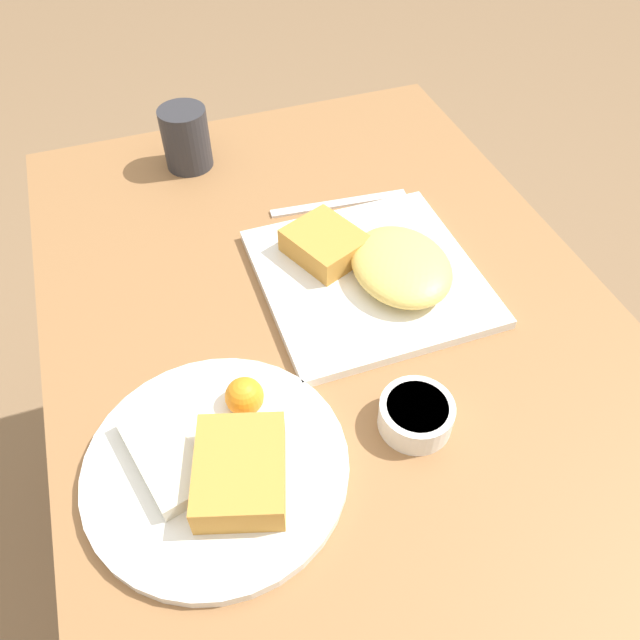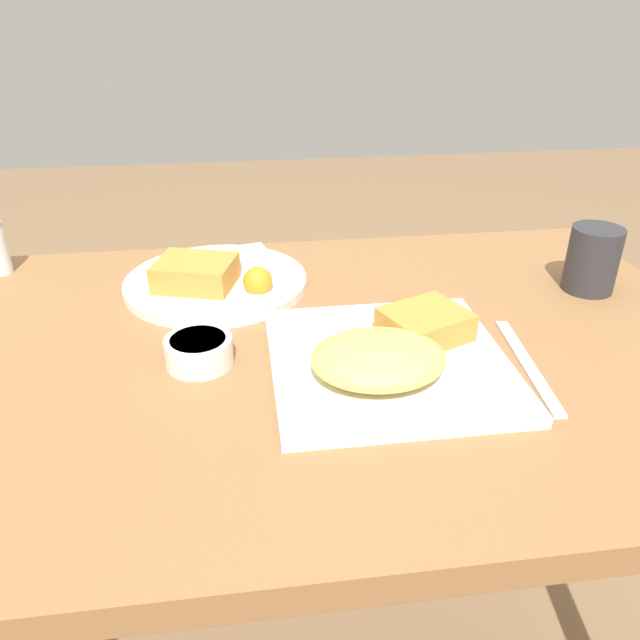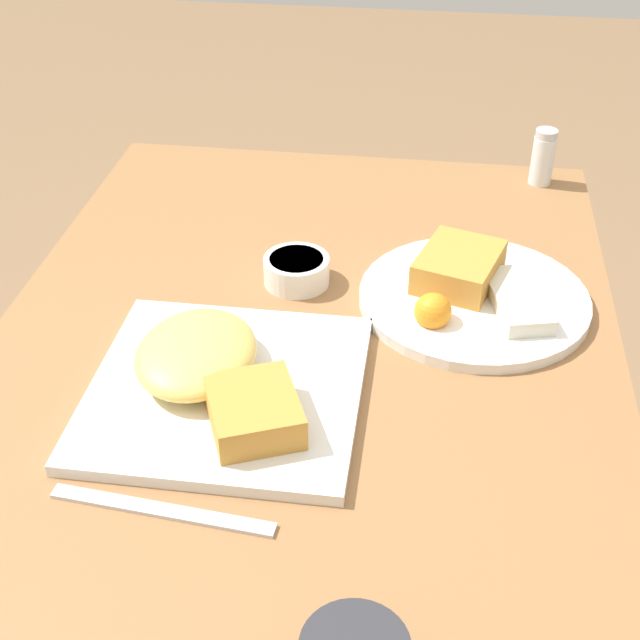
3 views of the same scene
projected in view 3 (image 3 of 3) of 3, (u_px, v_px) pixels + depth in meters
name	position (u px, v px, depth m)	size (l,w,h in m)	color
dining_table	(299.00, 423.00, 1.06)	(1.09, 0.73, 0.76)	olive
plate_square_near	(218.00, 378.00, 0.94)	(0.29, 0.29, 0.06)	white
plate_oval_far	(472.00, 292.00, 1.09)	(0.28, 0.28, 0.05)	white
sauce_ramekin	(297.00, 270.00, 1.12)	(0.08, 0.08, 0.04)	white
salt_shaker	(542.00, 160.00, 1.34)	(0.03, 0.03, 0.09)	white
butter_knife	(162.00, 510.00, 0.82)	(0.04, 0.22, 0.00)	silver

